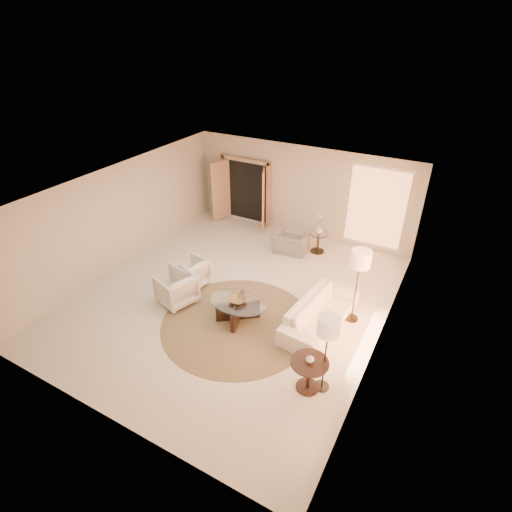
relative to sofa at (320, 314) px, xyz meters
The scene contains 18 objects.
room 2.46m from the sofa, behind, with size 7.04×8.04×2.83m.
windows_right 1.60m from the sofa, ahead, with size 0.10×6.40×2.40m, color #FF9D66, non-canonical shape.
window_back_corner 4.05m from the sofa, 88.80° to the left, with size 1.70×0.10×2.40m, color #FF9D66, non-canonical shape.
curtains_right 1.81m from the sofa, 39.43° to the left, with size 0.06×5.20×2.60m, color #C7B586, non-canonical shape.
french_doors 5.64m from the sofa, 137.37° to the left, with size 1.95×0.66×2.16m.
area_rug 1.87m from the sofa, 153.36° to the right, with size 3.43×3.43×0.01m, color #453721.
sofa is the anchor object (origin of this frame).
armchair_left 3.48m from the sofa, behind, with size 0.77×0.72×0.79m, color silver.
armchair_right 3.44m from the sofa, 166.09° to the right, with size 0.81×0.76×0.84m, color silver.
accent_chair 3.33m from the sofa, 125.54° to the left, with size 0.98×0.63×0.85m, color gray.
coffee_table 1.84m from the sofa, 157.96° to the right, with size 1.69×1.69×0.49m.
end_table 1.82m from the sofa, 75.59° to the right, with size 0.70×0.70×0.66m.
side_table 3.33m from the sofa, 111.81° to the left, with size 0.53×0.53×0.61m.
floor_lamp_near 1.45m from the sofa, 44.73° to the left, with size 0.44×0.44×1.81m.
floor_lamp_far 2.06m from the sofa, 67.23° to the right, with size 0.40×0.40×1.66m.
bowl 1.85m from the sofa, 157.96° to the right, with size 0.37×0.37×0.09m, color brown.
end_vase 1.86m from the sofa, 75.59° to the right, with size 0.15×0.15×0.16m, color silver.
side_vase 3.35m from the sofa, 111.81° to the left, with size 0.22×0.22×0.22m, color silver.
Camera 1 is at (4.30, -6.71, 5.96)m, focal length 28.00 mm.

